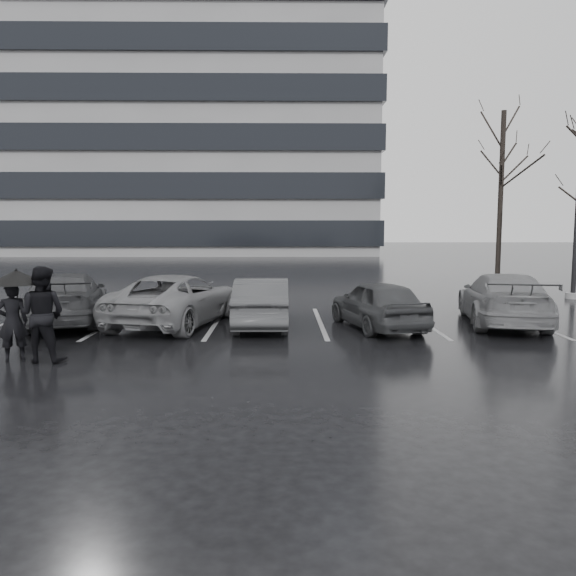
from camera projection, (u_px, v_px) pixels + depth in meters
The scene contains 12 objects.
ground at pixel (301, 341), 12.63m from camera, with size 160.00×160.00×0.00m, color black.
office_building at pixel (75, 113), 58.51m from camera, with size 61.00×26.00×29.00m.
car_main at pixel (378, 304), 14.18m from camera, with size 1.47×3.65×1.24m, color black.
car_west_a at pixel (262, 302), 14.45m from camera, with size 1.34×3.84×1.26m, color #28282B.
car_west_b at pixel (176, 299), 14.75m from camera, with size 2.21×4.78×1.33m, color #545457.
car_west_c at pixel (66, 298), 14.89m from camera, with size 1.90×4.68×1.36m, color black.
car_east at pixel (503, 299), 14.81m from camera, with size 1.90×4.68×1.36m, color #545457.
pedestrian_left at pixel (13, 322), 10.74m from camera, with size 0.55×0.36×1.52m, color black.
pedestrian_right at pixel (42, 314), 10.65m from camera, with size 0.89×0.69×1.83m, color black.
umbrella at pixel (16, 277), 10.67m from camera, with size 1.05×1.05×1.77m.
stall_stripes at pixel (268, 322), 15.10m from camera, with size 19.72×5.00×0.00m.
tree_north at pixel (501, 194), 29.19m from camera, with size 0.26×0.26×8.50m, color black.
Camera 1 is at (-0.45, -12.41, 2.57)m, focal length 35.00 mm.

